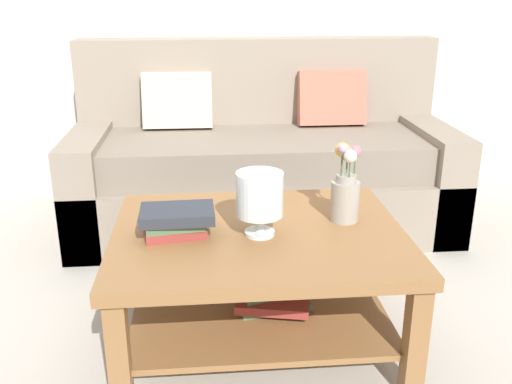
{
  "coord_description": "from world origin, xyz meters",
  "views": [
    {
      "loc": [
        -0.19,
        -2.28,
        1.35
      ],
      "look_at": [
        0.0,
        -0.16,
        0.58
      ],
      "focal_mm": 39.98,
      "sensor_mm": 36.0,
      "label": 1
    }
  ],
  "objects_px": {
    "couch": "(262,164)",
    "book_stack_main": "(176,221)",
    "coffee_table": "(260,262)",
    "glass_hurricane_vase": "(259,196)",
    "flower_pitcher": "(346,189)"
  },
  "relations": [
    {
      "from": "couch",
      "to": "glass_hurricane_vase",
      "type": "distance_m",
      "value": 1.29
    },
    {
      "from": "couch",
      "to": "book_stack_main",
      "type": "bearing_deg",
      "value": -109.88
    },
    {
      "from": "coffee_table",
      "to": "book_stack_main",
      "type": "relative_size",
      "value": 3.99
    },
    {
      "from": "coffee_table",
      "to": "glass_hurricane_vase",
      "type": "relative_size",
      "value": 4.56
    },
    {
      "from": "glass_hurricane_vase",
      "to": "coffee_table",
      "type": "bearing_deg",
      "value": 78.39
    },
    {
      "from": "couch",
      "to": "book_stack_main",
      "type": "height_order",
      "value": "couch"
    },
    {
      "from": "glass_hurricane_vase",
      "to": "flower_pitcher",
      "type": "height_order",
      "value": "flower_pitcher"
    },
    {
      "from": "coffee_table",
      "to": "glass_hurricane_vase",
      "type": "bearing_deg",
      "value": -101.61
    },
    {
      "from": "couch",
      "to": "glass_hurricane_vase",
      "type": "relative_size",
      "value": 8.89
    },
    {
      "from": "couch",
      "to": "book_stack_main",
      "type": "relative_size",
      "value": 7.77
    },
    {
      "from": "coffee_table",
      "to": "glass_hurricane_vase",
      "type": "xyz_separation_m",
      "value": [
        -0.01,
        -0.04,
        0.29
      ]
    },
    {
      "from": "book_stack_main",
      "to": "flower_pitcher",
      "type": "distance_m",
      "value": 0.66
    },
    {
      "from": "couch",
      "to": "flower_pitcher",
      "type": "xyz_separation_m",
      "value": [
        0.21,
        -1.15,
        0.24
      ]
    },
    {
      "from": "coffee_table",
      "to": "flower_pitcher",
      "type": "distance_m",
      "value": 0.44
    },
    {
      "from": "book_stack_main",
      "to": "glass_hurricane_vase",
      "type": "distance_m",
      "value": 0.32
    }
  ]
}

